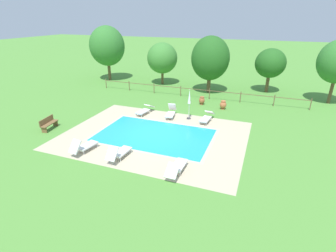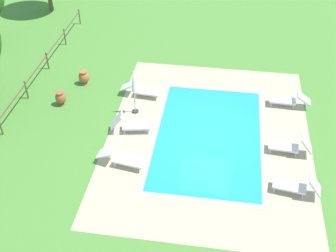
# 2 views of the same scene
# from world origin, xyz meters

# --- Properties ---
(ground_plane) EXTENTS (160.00, 160.00, 0.00)m
(ground_plane) POSITION_xyz_m (0.00, 0.00, 0.00)
(ground_plane) COLOR #518E38
(pool_deck_paving) EXTENTS (12.17, 9.26, 0.01)m
(pool_deck_paving) POSITION_xyz_m (0.00, 0.00, 0.00)
(pool_deck_paving) COLOR #BCAD8E
(pool_deck_paving) RESTS_ON ground
(swimming_pool_water) EXTENTS (7.65, 4.74, 0.01)m
(swimming_pool_water) POSITION_xyz_m (0.00, 0.00, 0.01)
(swimming_pool_water) COLOR #23A8C1
(swimming_pool_water) RESTS_ON ground
(pool_coping_rim) EXTENTS (8.13, 5.22, 0.01)m
(pool_coping_rim) POSITION_xyz_m (0.00, 0.00, 0.01)
(pool_coping_rim) COLOR beige
(pool_coping_rim) RESTS_ON ground
(sun_lounger_north_near_steps) EXTENTS (0.91, 1.92, 1.00)m
(sun_lounger_north_near_steps) POSITION_xyz_m (-0.16, 3.63, 0.40)
(sun_lounger_north_near_steps) COLOR white
(sun_lounger_north_near_steps) RESTS_ON ground
(sun_lounger_north_mid) EXTENTS (0.72, 1.88, 1.00)m
(sun_lounger_north_mid) POSITION_xyz_m (-0.60, -3.59, 0.40)
(sun_lounger_north_mid) COLOR white
(sun_lounger_north_mid) RESTS_ON ground
(sun_lounger_north_far) EXTENTS (0.91, 2.14, 0.71)m
(sun_lounger_north_far) POSITION_xyz_m (-2.42, 3.50, 0.35)
(sun_lounger_north_far) COLOR white
(sun_lounger_north_far) RESTS_ON ground
(sun_lounger_north_end) EXTENTS (0.64, 2.03, 0.81)m
(sun_lounger_north_end) POSITION_xyz_m (2.96, -3.78, 0.37)
(sun_lounger_north_end) COLOR white
(sun_lounger_north_end) RESTS_ON ground
(sun_lounger_south_near_corner) EXTENTS (0.78, 2.10, 0.75)m
(sun_lounger_south_near_corner) POSITION_xyz_m (2.76, 3.70, 0.36)
(sun_lounger_south_near_corner) COLOR white
(sun_lounger_south_near_corner) RESTS_ON ground
(sun_lounger_south_mid) EXTENTS (0.86, 1.91, 1.00)m
(sun_lounger_south_mid) POSITION_xyz_m (-2.97, -3.67, 0.40)
(sun_lounger_south_mid) COLOR white
(sun_lounger_south_mid) RESTS_ON ground
(patio_umbrella_closed_row_west) EXTENTS (0.32, 0.32, 2.40)m
(patio_umbrella_closed_row_west) POSITION_xyz_m (1.32, 3.74, 1.57)
(patio_umbrella_closed_row_west) COLOR #383838
(patio_umbrella_closed_row_west) RESTS_ON ground
(wooden_bench_lawn_side) EXTENTS (0.66, 1.55, 0.87)m
(wooden_bench_lawn_side) POSITION_xyz_m (-7.47, -1.80, 0.47)
(wooden_bench_lawn_side) COLOR brown
(wooden_bench_lawn_side) RESTS_ON ground
(terracotta_urn_near_fence) EXTENTS (0.57, 0.57, 0.77)m
(terracotta_urn_near_fence) POSITION_xyz_m (3.44, 7.00, 0.41)
(terracotta_urn_near_fence) COLOR #B7663D
(terracotta_urn_near_fence) RESTS_ON ground
(terracotta_urn_by_tree) EXTENTS (0.52, 0.52, 0.75)m
(terracotta_urn_by_tree) POSITION_xyz_m (1.40, 7.59, 0.40)
(terracotta_urn_by_tree) COLOR #A85B38
(terracotta_urn_by_tree) RESTS_ON ground
(perimeter_fence) EXTENTS (20.72, 0.08, 1.05)m
(perimeter_fence) POSITION_xyz_m (0.20, 9.49, 0.68)
(perimeter_fence) COLOR brown
(perimeter_fence) RESTS_ON ground
(tree_far_west) EXTENTS (3.48, 3.48, 4.78)m
(tree_far_west) POSITION_xyz_m (-4.89, 13.47, 3.03)
(tree_far_west) COLOR brown
(tree_far_west) RESTS_ON ground
(tree_west_mid) EXTENTS (4.24, 4.24, 6.50)m
(tree_west_mid) POSITION_xyz_m (-12.02, 13.19, 4.13)
(tree_west_mid) COLOR brown
(tree_west_mid) RESTS_ON ground
(tree_centre) EXTENTS (3.07, 3.07, 4.53)m
(tree_centre) POSITION_xyz_m (6.81, 14.17, 3.03)
(tree_centre) COLOR brown
(tree_centre) RESTS_ON ground
(tree_far_east) EXTENTS (3.89, 3.89, 5.75)m
(tree_far_east) POSITION_xyz_m (1.02, 11.96, 3.53)
(tree_far_east) COLOR brown
(tree_far_east) RESTS_ON ground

